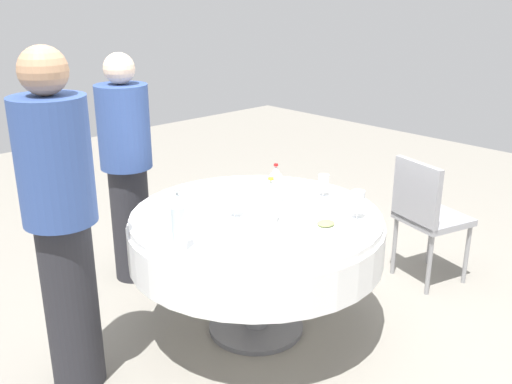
# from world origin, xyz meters

# --- Properties ---
(ground_plane) EXTENTS (10.00, 10.00, 0.00)m
(ground_plane) POSITION_xyz_m (0.00, 0.00, 0.00)
(ground_plane) COLOR gray
(dining_table) EXTENTS (1.43, 1.43, 0.74)m
(dining_table) POSITION_xyz_m (0.00, 0.00, 0.59)
(dining_table) COLOR white
(dining_table) RESTS_ON ground_plane
(bottle_clear_west) EXTENTS (0.07, 0.07, 0.26)m
(bottle_clear_west) POSITION_xyz_m (0.04, 0.16, 0.86)
(bottle_clear_west) COLOR silver
(bottle_clear_west) RESTS_ON dining_table
(bottle_clear_front) EXTENTS (0.07, 0.07, 0.24)m
(bottle_clear_front) POSITION_xyz_m (-0.19, -0.03, 0.85)
(bottle_clear_front) COLOR silver
(bottle_clear_front) RESTS_ON dining_table
(bottle_clear_north) EXTENTS (0.07, 0.07, 0.31)m
(bottle_clear_north) POSITION_xyz_m (0.59, 0.10, 0.89)
(bottle_clear_north) COLOR silver
(bottle_clear_north) RESTS_ON dining_table
(wine_glass_outer) EXTENTS (0.06, 0.06, 0.14)m
(wine_glass_outer) POSITION_xyz_m (-0.49, 0.07, 0.84)
(wine_glass_outer) COLOR white
(wine_glass_outer) RESTS_ON dining_table
(wine_glass_near) EXTENTS (0.07, 0.07, 0.16)m
(wine_glass_near) POSITION_xyz_m (-0.34, 0.43, 0.85)
(wine_glass_near) COLOR white
(wine_glass_near) RESTS_ON dining_table
(wine_glass_rear) EXTENTS (0.07, 0.07, 0.14)m
(wine_glass_rear) POSITION_xyz_m (0.12, -0.04, 0.84)
(wine_glass_rear) COLOR white
(wine_glass_rear) RESTS_ON dining_table
(plate_inner) EXTENTS (0.24, 0.24, 0.02)m
(plate_inner) POSITION_xyz_m (0.36, 0.21, 0.75)
(plate_inner) COLOR white
(plate_inner) RESTS_ON dining_table
(plate_far) EXTENTS (0.23, 0.23, 0.02)m
(plate_far) POSITION_xyz_m (-0.10, -0.27, 0.75)
(plate_far) COLOR white
(plate_far) RESTS_ON dining_table
(plate_right) EXTENTS (0.23, 0.23, 0.02)m
(plate_right) POSITION_xyz_m (-0.40, -0.34, 0.75)
(plate_right) COLOR white
(plate_right) RESTS_ON dining_table
(plate_mid) EXTENTS (0.22, 0.22, 0.04)m
(plate_mid) POSITION_xyz_m (-0.12, 0.40, 0.75)
(plate_mid) COLOR white
(plate_mid) RESTS_ON dining_table
(fork_front) EXTENTS (0.10, 0.16, 0.00)m
(fork_front) POSITION_xyz_m (0.28, -0.07, 0.74)
(fork_front) COLOR silver
(fork_front) RESTS_ON dining_table
(person_west) EXTENTS (0.34, 0.34, 1.55)m
(person_west) POSITION_xyz_m (0.16, -1.08, 0.81)
(person_west) COLOR #26262B
(person_west) RESTS_ON ground_plane
(person_front) EXTENTS (0.34, 0.34, 1.70)m
(person_front) POSITION_xyz_m (0.99, -0.28, 0.89)
(person_front) COLOR #26262B
(person_front) RESTS_ON ground_plane
(chair_rear) EXTENTS (0.49, 0.49, 0.87)m
(chair_rear) POSITION_xyz_m (-1.24, 0.34, 0.52)
(chair_rear) COLOR #99999E
(chair_rear) RESTS_ON ground_plane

